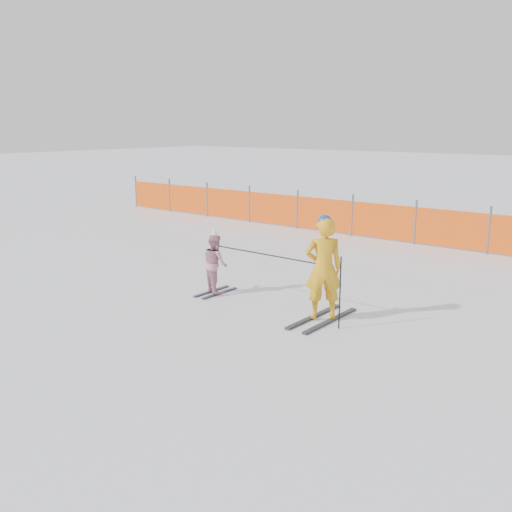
{
  "coord_description": "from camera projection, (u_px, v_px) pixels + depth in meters",
  "views": [
    {
      "loc": [
        6.17,
        -7.16,
        3.26
      ],
      "look_at": [
        0.0,
        0.5,
        1.0
      ],
      "focal_mm": 40.0,
      "sensor_mm": 36.0,
      "label": 1
    }
  ],
  "objects": [
    {
      "name": "adult",
      "position": [
        323.0,
        268.0,
        9.59
      ],
      "size": [
        0.75,
        1.6,
        1.82
      ],
      "color": "black",
      "rests_on": "ground"
    },
    {
      "name": "safety_fence",
      "position": [
        317.0,
        214.0,
        17.88
      ],
      "size": [
        17.68,
        0.06,
        1.25
      ],
      "color": "#595960",
      "rests_on": "ground"
    },
    {
      "name": "ground",
      "position": [
        238.0,
        317.0,
        9.93
      ],
      "size": [
        120.0,
        120.0,
        0.0
      ],
      "primitive_type": "plane",
      "color": "white",
      "rests_on": "ground"
    },
    {
      "name": "ski_poles",
      "position": [
        289.0,
        267.0,
        9.96
      ],
      "size": [
        2.85,
        0.25,
        1.22
      ],
      "color": "black",
      "rests_on": "ground"
    },
    {
      "name": "child",
      "position": [
        215.0,
        263.0,
        11.21
      ],
      "size": [
        0.69,
        0.97,
        1.35
      ],
      "color": "black",
      "rests_on": "ground"
    }
  ]
}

